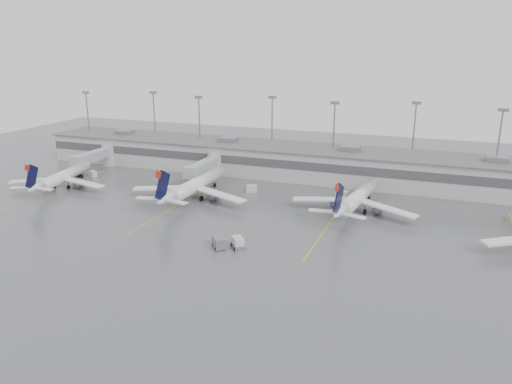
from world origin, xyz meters
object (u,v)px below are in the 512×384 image
(jet_far_left, at_px, (61,177))
(baggage_tug, at_px, (238,244))
(jet_mid_right, at_px, (356,198))
(jet_mid_left, at_px, (194,186))

(jet_far_left, xyz_separation_m, baggage_tug, (56.54, -19.59, -2.10))
(baggage_tug, bearing_deg, jet_mid_right, 19.62)
(jet_far_left, distance_m, baggage_tug, 59.88)
(jet_mid_left, xyz_separation_m, jet_mid_right, (37.28, 4.36, -0.16))
(jet_mid_right, xyz_separation_m, baggage_tug, (-16.31, -27.49, -2.33))
(jet_far_left, height_order, baggage_tug, jet_far_left)
(jet_far_left, bearing_deg, baggage_tug, -29.59)
(jet_far_left, distance_m, jet_mid_left, 35.75)
(jet_far_left, bearing_deg, jet_mid_left, -4.80)
(jet_mid_left, bearing_deg, baggage_tug, -47.11)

